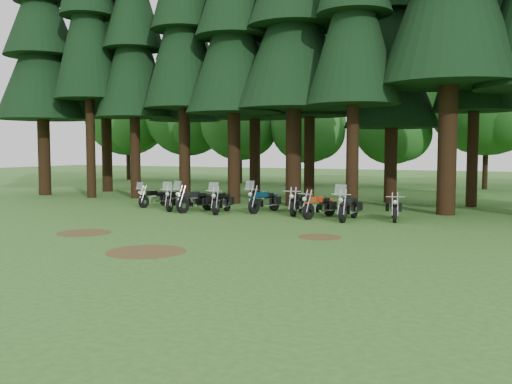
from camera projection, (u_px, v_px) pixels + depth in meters
ground at (192, 231)px, 19.72m from camera, size 120.00×120.00×0.00m
pine_front_0 at (41, 34)px, 34.23m from camera, size 5.49×5.49×16.17m
pine_front_2 at (133, 26)px, 31.99m from camera, size 4.32×4.32×16.22m
pine_front_3 at (183, 3)px, 30.17m from camera, size 4.32×4.32×17.57m
pine_front_4 at (234, 11)px, 28.83m from camera, size 4.95×4.95×16.33m
pine_front_5 at (294, 0)px, 27.46m from camera, size 5.81×5.81×16.72m
pine_back_0 at (105, 34)px, 37.12m from camera, size 5.00×5.00×17.21m
pine_back_1 at (184, 39)px, 35.86m from camera, size 4.52×4.52×16.22m
pine_back_2 at (255, 32)px, 33.83m from camera, size 4.85×4.85×16.30m
pine_back_3 at (310, 22)px, 30.82m from camera, size 4.35×4.35×16.20m
pine_back_4 at (393, 43)px, 29.34m from camera, size 4.94×4.94×13.78m
pine_back_5 at (477, 3)px, 27.16m from camera, size 3.94×3.94×16.33m
decid_0 at (129, 115)px, 51.45m from camera, size 8.00×7.78×10.00m
decid_1 at (190, 114)px, 49.31m from camera, size 7.91×7.69×9.88m
decid_2 at (242, 122)px, 46.13m from camera, size 6.72×6.53×8.40m
decid_3 at (310, 127)px, 44.06m from camera, size 6.12×5.95×7.65m
decid_4 at (395, 128)px, 42.47m from camera, size 5.93×5.76×7.41m
decid_5 at (493, 99)px, 38.93m from camera, size 8.45×8.21×10.56m
dirt_patch_0 at (84, 233)px, 19.19m from camera, size 1.80×1.80×0.01m
dirt_patch_1 at (320, 237)px, 18.27m from camera, size 1.40×1.40×0.01m
dirt_patch_2 at (146, 251)px, 15.69m from camera, size 2.20×2.20×0.01m
motorcycle_0 at (154, 198)px, 27.76m from camera, size 0.64×1.99×1.25m
motorcycle_1 at (175, 200)px, 26.25m from camera, size 0.81×2.17×1.37m
motorcycle_2 at (195, 201)px, 25.59m from camera, size 0.87×2.27×1.44m
motorcycle_3 at (222, 202)px, 25.04m from camera, size 0.68×2.27×1.42m
motorcycle_4 at (264, 201)px, 25.37m from camera, size 0.69×2.33×1.47m
motorcycle_5 at (298, 204)px, 24.54m from camera, size 0.45×2.26×0.92m
motorcycle_6 at (319, 207)px, 23.33m from camera, size 0.73×2.14×0.89m
motorcycle_7 at (349, 208)px, 22.54m from camera, size 0.44×2.36×1.49m
motorcycle_8 at (394, 209)px, 22.53m from camera, size 0.63×2.10×0.87m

